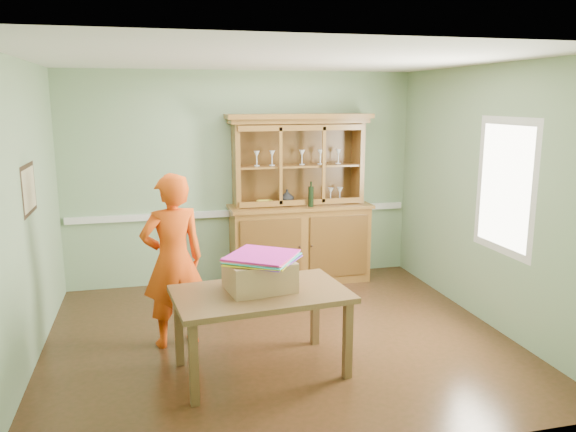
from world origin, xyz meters
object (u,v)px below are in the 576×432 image
object	(u,v)px
china_hutch	(299,224)
person	(173,261)
dining_table	(261,301)
cardboard_box	(260,275)

from	to	relation	value
china_hutch	person	size ratio (longest dim) A/B	1.29
dining_table	person	xyz separation A→B (m)	(-0.70, 0.76, 0.19)
china_hutch	cardboard_box	distance (m)	2.52
china_hutch	person	world-z (taller)	china_hutch
china_hutch	person	bearing A→B (deg)	-136.10
cardboard_box	person	size ratio (longest dim) A/B	0.33
china_hutch	dining_table	world-z (taller)	china_hutch
cardboard_box	person	distance (m)	0.99
dining_table	cardboard_box	world-z (taller)	cardboard_box
china_hutch	cardboard_box	xyz separation A→B (m)	(-0.98, -2.32, 0.10)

